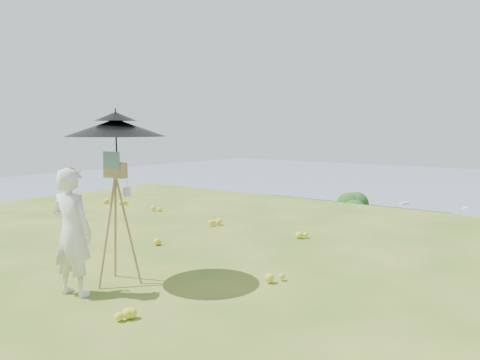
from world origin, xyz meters
The scene contains 7 objects.
ground centered at (0.00, 0.00, 0.00)m, with size 14.00×14.00×0.00m, color #34611B.
peninsula centered at (-75.00, 155.00, -29.00)m, with size 90.00×60.00×12.00m, color #19350E, non-canonical shape.
wildflowers centered at (0.00, 0.25, 0.06)m, with size 10.00×10.50×0.12m, color yellow, non-canonical shape.
painter centered at (1.04, -1.61, 0.77)m, with size 0.56×0.37×1.55m, color white.
field_easel centered at (1.10, -1.01, 0.86)m, with size 0.65×0.65×1.71m, color olive, non-canonical shape.
sun_umbrella centered at (1.10, -0.98, 1.83)m, with size 1.26×1.26×0.85m, color black, non-canonical shape.
painter_cap centered at (1.04, -1.61, 1.50)m, with size 0.18×0.22×0.10m, color #DF7A7E, non-canonical shape.
Camera 1 is at (5.94, -4.76, 1.99)m, focal length 35.00 mm.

